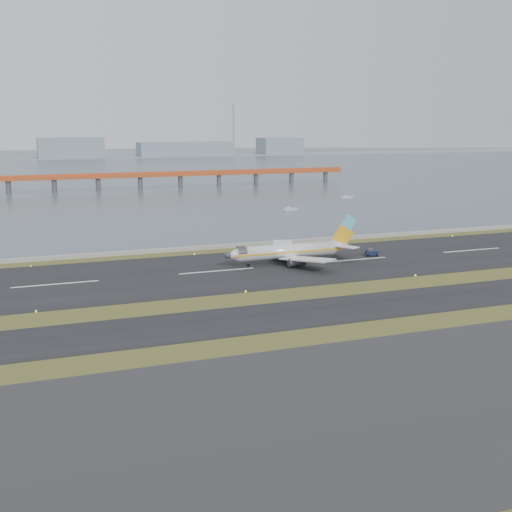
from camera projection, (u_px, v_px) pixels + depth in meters
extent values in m
plane|color=#3D4A1A|center=(257.00, 301.00, 138.04)|extent=(1000.00, 1000.00, 0.00)
cube|color=#2D2D2F|center=(397.00, 403.00, 87.51)|extent=(1000.00, 50.00, 0.10)
cube|color=black|center=(278.00, 316.00, 127.01)|extent=(1000.00, 18.00, 0.10)
cube|color=black|center=(217.00, 271.00, 165.58)|extent=(1000.00, 45.00, 0.10)
cube|color=#9A9994|center=(188.00, 249.00, 193.05)|extent=(1000.00, 2.50, 1.00)
cube|color=#42505E|center=(74.00, 167.00, 560.55)|extent=(1400.00, 800.00, 1.30)
cube|color=#BB4B20|center=(140.00, 176.00, 372.93)|extent=(260.00, 5.00, 1.60)
cube|color=#BB4B20|center=(140.00, 173.00, 372.62)|extent=(260.00, 0.40, 1.40)
cylinder|color=#4C4C51|center=(140.00, 184.00, 373.84)|extent=(2.80, 2.80, 7.00)
cylinder|color=#4C4C51|center=(291.00, 179.00, 406.41)|extent=(2.80, 2.80, 7.00)
cube|color=gray|center=(62.00, 158.00, 707.52)|extent=(1400.00, 80.00, 1.00)
cube|color=gray|center=(71.00, 148.00, 708.67)|extent=(70.00, 35.00, 22.00)
cube|color=gray|center=(185.00, 149.00, 753.39)|extent=(110.00, 35.00, 16.00)
cube|color=gray|center=(280.00, 146.00, 793.70)|extent=(50.00, 35.00, 20.00)
cylinder|color=gray|center=(234.00, 130.00, 769.28)|extent=(1.80, 1.80, 60.00)
cylinder|color=white|center=(287.00, 251.00, 173.92)|extent=(28.00, 3.80, 3.80)
cone|color=white|center=(232.00, 255.00, 168.62)|extent=(3.20, 3.80, 3.80)
cone|color=white|center=(340.00, 246.00, 179.35)|extent=(5.00, 3.80, 3.80)
cube|color=#F6AD19|center=(289.00, 252.00, 172.15)|extent=(31.00, 0.06, 0.45)
cube|color=#F6AD19|center=(284.00, 250.00, 175.68)|extent=(31.00, 0.06, 0.45)
cube|color=white|center=(307.00, 259.00, 167.00)|extent=(11.31, 15.89, 1.66)
cube|color=white|center=(282.00, 248.00, 182.61)|extent=(11.31, 15.89, 1.66)
cylinder|color=#3F3E43|center=(297.00, 262.00, 168.96)|extent=(4.20, 2.10, 2.10)
cylinder|color=#3F3E43|center=(280.00, 254.00, 179.98)|extent=(4.20, 2.10, 2.10)
cube|color=#F6AD19|center=(343.00, 236.00, 179.04)|extent=(6.80, 0.35, 6.85)
cube|color=#50CCE4|center=(349.00, 222.00, 178.93)|extent=(4.85, 0.37, 4.90)
cube|color=white|center=(347.00, 247.00, 175.86)|extent=(5.64, 6.80, 0.22)
cube|color=white|center=(335.00, 242.00, 182.84)|extent=(5.64, 6.80, 0.22)
cylinder|color=black|center=(248.00, 265.00, 170.80)|extent=(0.80, 0.28, 0.80)
cylinder|color=black|center=(296.00, 263.00, 172.45)|extent=(1.00, 0.38, 1.00)
cylinder|color=black|center=(287.00, 259.00, 177.60)|extent=(1.00, 0.38, 1.00)
cube|color=#121B33|center=(372.00, 253.00, 184.18)|extent=(3.91, 2.84, 1.31)
cube|color=#3F3E43|center=(370.00, 250.00, 183.97)|extent=(1.92, 2.00, 0.77)
cylinder|color=black|center=(368.00, 256.00, 183.35)|extent=(0.83, 0.52, 0.77)
cylinder|color=black|center=(367.00, 254.00, 185.06)|extent=(0.83, 0.52, 0.77)
cylinder|color=black|center=(377.00, 256.00, 183.54)|extent=(0.83, 0.52, 0.77)
cylinder|color=black|center=(375.00, 254.00, 185.25)|extent=(0.83, 0.52, 0.77)
cube|color=silver|center=(290.00, 209.00, 281.39)|extent=(7.51, 3.73, 0.93)
cube|color=silver|center=(288.00, 208.00, 280.41)|extent=(2.36, 2.04, 0.93)
cube|color=silver|center=(346.00, 198.00, 326.30)|extent=(8.15, 4.91, 1.00)
cube|color=silver|center=(344.00, 196.00, 325.08)|extent=(2.69, 2.42, 1.00)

